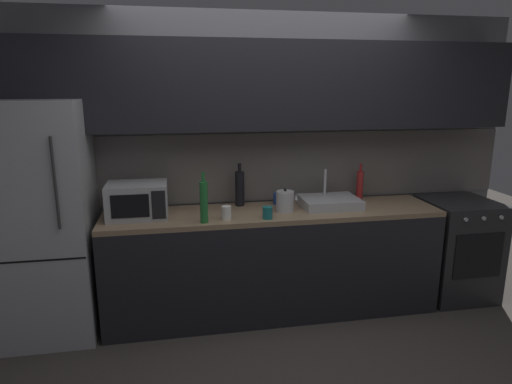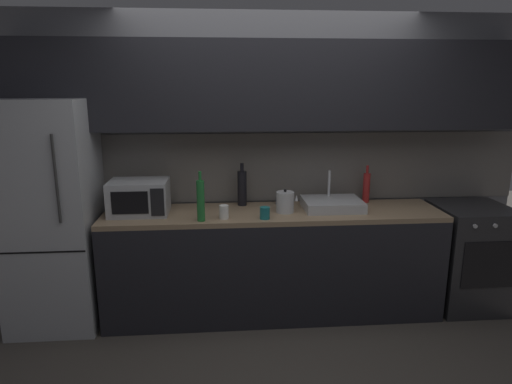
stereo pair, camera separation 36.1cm
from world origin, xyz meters
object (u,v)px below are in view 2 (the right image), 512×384
Objects in this scene: kettle at (285,202)px; wine_bottle_dark at (242,188)px; wine_bottle_green at (201,200)px; wine_bottle_red at (366,187)px; mug_blue at (280,199)px; mug_white at (224,212)px; oven_range at (468,256)px; microwave at (139,197)px; mug_teal at (265,213)px; refrigerator at (52,216)px.

wine_bottle_dark reaches higher than kettle.
wine_bottle_green is at bearing -164.76° from kettle.
wine_bottle_red is 3.40× the size of mug_blue.
mug_white is (-0.50, -0.14, -0.03)m from kettle.
oven_range is at bearing 4.69° from mug_white.
microwave is 1.41× the size of wine_bottle_red.
kettle reaches higher than mug_teal.
wine_bottle_red is at bearing 24.65° from mug_teal.
wine_bottle_green is at bearing -25.62° from microwave.
mug_teal is (0.98, -0.23, -0.09)m from microwave.
wine_bottle_red is (1.92, 0.20, -0.00)m from microwave.
mug_blue is at bearing 92.01° from kettle.
wine_bottle_dark is 0.34m from mug_blue.
mug_white is at bearing -164.45° from kettle.
mug_teal is at bearing -155.35° from wine_bottle_red.
oven_range is 8.49× the size of mug_white.
refrigerator reaches higher than wine_bottle_green.
refrigerator reaches higher than wine_bottle_dark.
kettle is (1.85, -0.04, 0.08)m from refrigerator.
microwave is at bearing 154.38° from wine_bottle_green.
wine_bottle_dark is (1.51, 0.21, 0.15)m from refrigerator.
oven_range is 1.08m from wine_bottle_red.
mug_teal is at bearing -13.05° from microwave.
mug_blue is at bearing 37.20° from mug_white.
mug_teal is at bearing -173.44° from oven_range.
mug_white is (0.17, 0.04, -0.11)m from wine_bottle_green.
kettle is (1.17, -0.06, -0.05)m from microwave.
wine_bottle_red is at bearing 17.56° from mug_white.
wine_bottle_red is 0.77m from mug_blue.
wine_bottle_red is 1.49m from wine_bottle_green.
wine_bottle_green reaches higher than wine_bottle_red.
oven_range is at bearing -6.07° from wine_bottle_dark.
microwave reaches higher than mug_teal.
wine_bottle_green is (-2.30, -0.22, 0.61)m from oven_range.
oven_range is at bearing -0.40° from microwave.
refrigerator is 3.93× the size of microwave.
wine_bottle_dark is 3.80× the size of mug_blue.
wine_bottle_green is at bearing -162.83° from wine_bottle_red.
mug_blue is (1.16, 0.18, -0.09)m from microwave.
oven_range is 1.72m from mug_blue.
refrigerator reaches higher than wine_bottle_red.
mug_white is (-2.13, -0.17, 0.50)m from oven_range.
mug_teal is 0.98× the size of mug_blue.
wine_bottle_red is 3.09× the size of mug_white.
kettle is at bearing -36.11° from wine_bottle_dark.
kettle is 0.42m from wine_bottle_dark.
microwave is at bearing -167.18° from wine_bottle_dark.
oven_range is 9.35× the size of mug_blue.
wine_bottle_green is at bearing -147.90° from mug_blue.
wine_bottle_green is 0.21m from mug_white.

